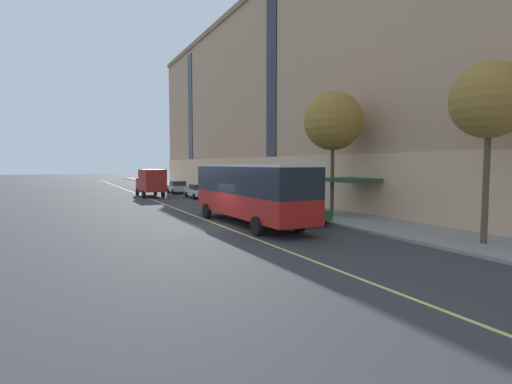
{
  "coord_description": "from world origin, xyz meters",
  "views": [
    {
      "loc": [
        -8.49,
        -22.18,
        3.72
      ],
      "look_at": [
        3.44,
        1.81,
        1.8
      ],
      "focal_mm": 28.0,
      "sensor_mm": 36.0,
      "label": 1
    }
  ],
  "objects_px": {
    "parked_car_silver_0": "(221,195)",
    "street_tree_near_corner": "(489,101)",
    "parked_car_green_1": "(299,210)",
    "fire_hydrant": "(321,213)",
    "box_truck": "(151,181)",
    "city_bus": "(250,190)",
    "parked_car_silver_2": "(178,187)",
    "parked_car_white_4": "(198,191)",
    "street_tree_mid_block": "(333,121)"
  },
  "relations": [
    {
      "from": "parked_car_silver_0",
      "to": "street_tree_near_corner",
      "type": "height_order",
      "value": "street_tree_near_corner"
    },
    {
      "from": "parked_car_green_1",
      "to": "fire_hydrant",
      "type": "height_order",
      "value": "parked_car_green_1"
    },
    {
      "from": "parked_car_green_1",
      "to": "box_truck",
      "type": "distance_m",
      "value": 24.19
    },
    {
      "from": "parked_car_silver_0",
      "to": "street_tree_near_corner",
      "type": "relative_size",
      "value": 0.6
    },
    {
      "from": "city_bus",
      "to": "box_truck",
      "type": "relative_size",
      "value": 1.77
    },
    {
      "from": "parked_car_silver_2",
      "to": "street_tree_near_corner",
      "type": "bearing_deg",
      "value": -84.51
    },
    {
      "from": "parked_car_silver_0",
      "to": "street_tree_near_corner",
      "type": "xyz_separation_m",
      "value": [
        3.5,
        -23.12,
        5.67
      ]
    },
    {
      "from": "parked_car_silver_2",
      "to": "street_tree_near_corner",
      "type": "distance_m",
      "value": 38.37
    },
    {
      "from": "parked_car_white_4",
      "to": "fire_hydrant",
      "type": "relative_size",
      "value": 6.09
    },
    {
      "from": "parked_car_silver_0",
      "to": "parked_car_white_4",
      "type": "xyz_separation_m",
      "value": [
        -0.09,
        6.49,
        -0.0
      ]
    },
    {
      "from": "parked_car_green_1",
      "to": "fire_hydrant",
      "type": "xyz_separation_m",
      "value": [
        1.61,
        -0.12,
        -0.29
      ]
    },
    {
      "from": "box_truck",
      "to": "street_tree_near_corner",
      "type": "height_order",
      "value": "street_tree_near_corner"
    },
    {
      "from": "parked_car_green_1",
      "to": "street_tree_near_corner",
      "type": "height_order",
      "value": "street_tree_near_corner"
    },
    {
      "from": "box_truck",
      "to": "fire_hydrant",
      "type": "height_order",
      "value": "box_truck"
    },
    {
      "from": "parked_car_green_1",
      "to": "street_tree_mid_block",
      "type": "xyz_separation_m",
      "value": [
        3.41,
        1.17,
        5.83
      ]
    },
    {
      "from": "street_tree_mid_block",
      "to": "box_truck",
      "type": "bearing_deg",
      "value": 108.93
    },
    {
      "from": "parked_car_green_1",
      "to": "parked_car_white_4",
      "type": "relative_size",
      "value": 1.1
    },
    {
      "from": "street_tree_near_corner",
      "to": "street_tree_mid_block",
      "type": "xyz_separation_m",
      "value": [
        0.0,
        11.09,
        0.16
      ]
    },
    {
      "from": "street_tree_near_corner",
      "to": "fire_hydrant",
      "type": "distance_m",
      "value": 11.61
    },
    {
      "from": "parked_car_silver_0",
      "to": "parked_car_silver_2",
      "type": "relative_size",
      "value": 1.08
    },
    {
      "from": "parked_car_silver_2",
      "to": "fire_hydrant",
      "type": "bearing_deg",
      "value": -86.26
    },
    {
      "from": "parked_car_silver_0",
      "to": "city_bus",
      "type": "bearing_deg",
      "value": -104.01
    },
    {
      "from": "parked_car_white_4",
      "to": "street_tree_mid_block",
      "type": "bearing_deg",
      "value": -79.03
    },
    {
      "from": "street_tree_near_corner",
      "to": "street_tree_mid_block",
      "type": "relative_size",
      "value": 0.94
    },
    {
      "from": "parked_car_silver_2",
      "to": "street_tree_near_corner",
      "type": "relative_size",
      "value": 0.56
    },
    {
      "from": "city_bus",
      "to": "parked_car_silver_2",
      "type": "xyz_separation_m",
      "value": [
        3.05,
        27.42,
        -1.34
      ]
    },
    {
      "from": "parked_car_silver_2",
      "to": "street_tree_mid_block",
      "type": "bearing_deg",
      "value": -82.25
    },
    {
      "from": "street_tree_near_corner",
      "to": "box_truck",
      "type": "bearing_deg",
      "value": 102.96
    },
    {
      "from": "street_tree_mid_block",
      "to": "fire_hydrant",
      "type": "height_order",
      "value": "street_tree_mid_block"
    },
    {
      "from": "parked_car_white_4",
      "to": "street_tree_near_corner",
      "type": "height_order",
      "value": "street_tree_near_corner"
    },
    {
      "from": "parked_car_silver_2",
      "to": "fire_hydrant",
      "type": "relative_size",
      "value": 6.21
    },
    {
      "from": "parked_car_silver_2",
      "to": "parked_car_white_4",
      "type": "height_order",
      "value": "same"
    },
    {
      "from": "city_bus",
      "to": "parked_car_green_1",
      "type": "height_order",
      "value": "city_bus"
    },
    {
      "from": "parked_car_silver_2",
      "to": "street_tree_mid_block",
      "type": "xyz_separation_m",
      "value": [
        3.63,
        -26.68,
        5.83
      ]
    },
    {
      "from": "street_tree_near_corner",
      "to": "city_bus",
      "type": "bearing_deg",
      "value": 122.85
    },
    {
      "from": "parked_car_white_4",
      "to": "fire_hydrant",
      "type": "height_order",
      "value": "parked_car_white_4"
    },
    {
      "from": "city_bus",
      "to": "parked_car_green_1",
      "type": "distance_m",
      "value": 3.56
    },
    {
      "from": "parked_car_white_4",
      "to": "street_tree_near_corner",
      "type": "bearing_deg",
      "value": -83.09
    },
    {
      "from": "box_truck",
      "to": "street_tree_near_corner",
      "type": "bearing_deg",
      "value": -77.04
    },
    {
      "from": "city_bus",
      "to": "fire_hydrant",
      "type": "distance_m",
      "value": 5.18
    },
    {
      "from": "box_truck",
      "to": "parked_car_white_4",
      "type": "bearing_deg",
      "value": -44.51
    },
    {
      "from": "parked_car_green_1",
      "to": "parked_car_silver_2",
      "type": "relative_size",
      "value": 1.08
    },
    {
      "from": "city_bus",
      "to": "parked_car_silver_2",
      "type": "bearing_deg",
      "value": 83.64
    },
    {
      "from": "fire_hydrant",
      "to": "parked_car_silver_0",
      "type": "bearing_deg",
      "value": 97.27
    },
    {
      "from": "parked_car_silver_2",
      "to": "parked_car_white_4",
      "type": "relative_size",
      "value": 1.02
    },
    {
      "from": "parked_car_white_4",
      "to": "street_tree_mid_block",
      "type": "xyz_separation_m",
      "value": [
        3.59,
        -18.51,
        5.83
      ]
    },
    {
      "from": "parked_car_white_4",
      "to": "street_tree_near_corner",
      "type": "relative_size",
      "value": 0.55
    },
    {
      "from": "parked_car_green_1",
      "to": "parked_car_white_4",
      "type": "height_order",
      "value": "same"
    },
    {
      "from": "city_bus",
      "to": "street_tree_near_corner",
      "type": "xyz_separation_m",
      "value": [
        6.69,
        -10.35,
        4.33
      ]
    },
    {
      "from": "parked_car_silver_0",
      "to": "street_tree_near_corner",
      "type": "bearing_deg",
      "value": -81.39
    }
  ]
}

